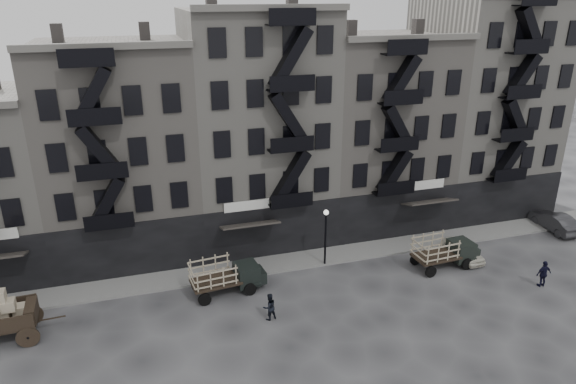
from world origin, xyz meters
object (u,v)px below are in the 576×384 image
object	(u,v)px
car_far	(555,221)
policeman	(544,274)
stake_truck_west	(226,274)
pedestrian_mid	(269,307)
car_east	(463,250)
stake_truck_east	(445,249)

from	to	relation	value
car_far	policeman	size ratio (longest dim) A/B	2.43
stake_truck_west	pedestrian_mid	bearing A→B (deg)	-68.46
car_far	policeman	world-z (taller)	policeman
stake_truck_west	car_east	distance (m)	17.32
stake_truck_west	stake_truck_east	xyz separation A→B (m)	(15.22, -1.20, 0.01)
car_east	car_far	xyz separation A→B (m)	(9.90, 1.93, 0.12)
car_far	pedestrian_mid	xyz separation A→B (m)	(-25.30, -5.02, 0.11)
stake_truck_east	policeman	world-z (taller)	stake_truck_east
car_east	car_far	world-z (taller)	car_far
car_east	car_far	bearing A→B (deg)	8.46
stake_truck_west	car_east	world-z (taller)	stake_truck_west
policeman	pedestrian_mid	bearing A→B (deg)	-5.04
stake_truck_west	stake_truck_east	size ratio (longest dim) A/B	1.00
car_far	car_east	bearing A→B (deg)	13.89
policeman	car_far	bearing A→B (deg)	-136.40
stake_truck_east	car_far	distance (m)	12.27
car_far	stake_truck_west	bearing A→B (deg)	5.77
stake_truck_west	policeman	distance (m)	20.70
pedestrian_mid	policeman	world-z (taller)	policeman
stake_truck_east	policeman	xyz separation A→B (m)	(4.78, -4.16, -0.45)
car_far	policeman	bearing A→B (deg)	45.99
stake_truck_west	car_far	bearing A→B (deg)	-3.15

